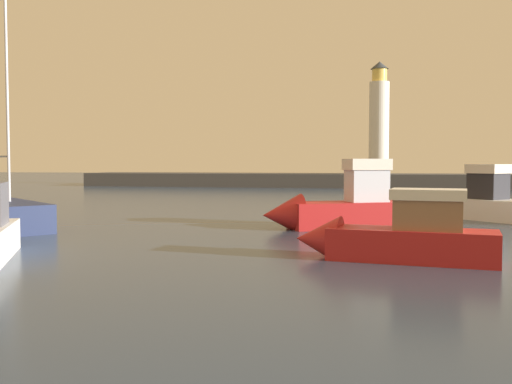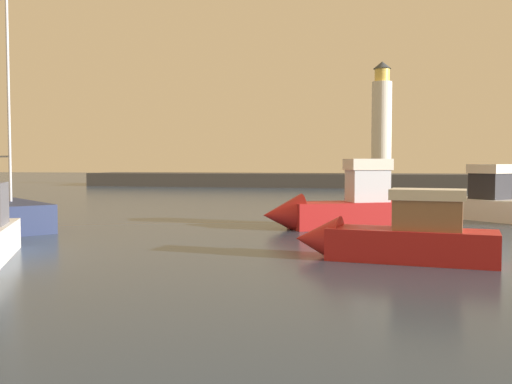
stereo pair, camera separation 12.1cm
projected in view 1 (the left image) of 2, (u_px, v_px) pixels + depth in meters
The scene contains 6 objects.
ground_plane at pixel (319, 211), 33.88m from camera, with size 220.00×220.00×0.00m, color #2D3D51.
breakwater at pixel (348, 180), 65.29m from camera, with size 61.44×6.66×1.54m, color #423F3D.
lighthouse at pixel (379, 121), 64.26m from camera, with size 2.18×2.18×12.36m.
motorboat_2 at pixel (336, 208), 24.99m from camera, with size 6.71×4.43×3.26m.
motorboat_3 at pixel (392, 236), 16.80m from camera, with size 5.92×2.24×2.30m.
sailboat_moored at pixel (5, 212), 25.36m from camera, with size 7.14×6.32×11.88m.
Camera 1 is at (3.50, -1.59, 2.84)m, focal length 40.80 mm.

